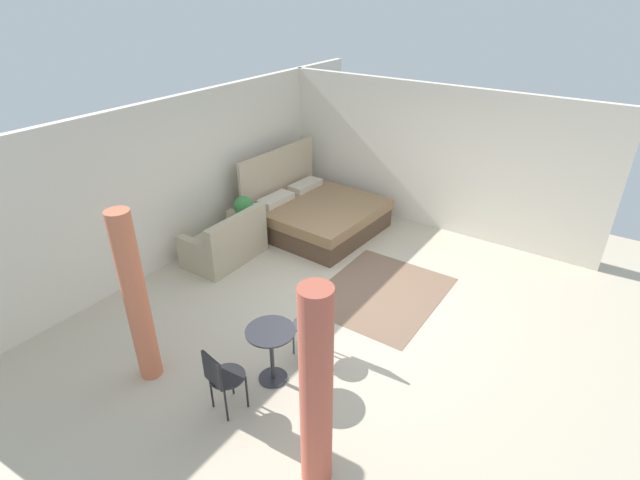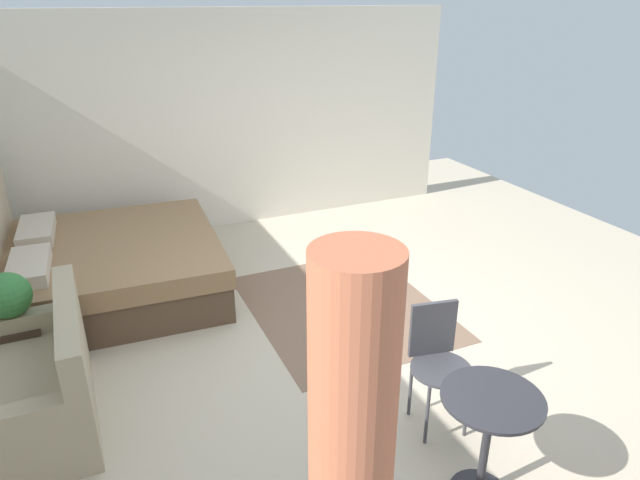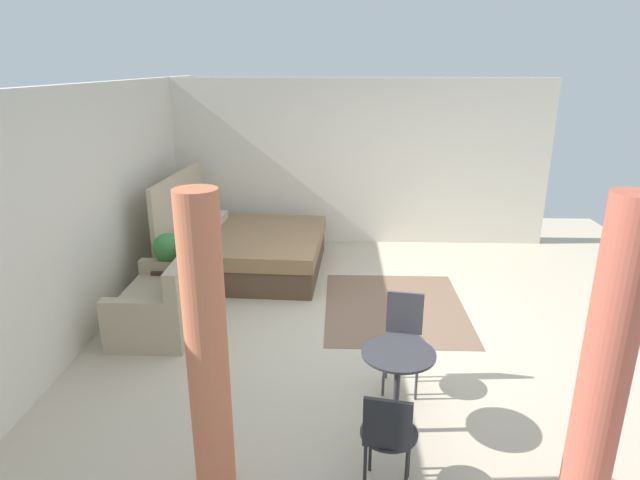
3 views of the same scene
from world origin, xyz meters
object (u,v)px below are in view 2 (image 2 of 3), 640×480
at_px(potted_plant, 7,298).
at_px(vase, 17,299).
at_px(couch, 35,389).
at_px(balcony_table, 488,429).
at_px(bed, 106,266).
at_px(cafe_chair_near_couch, 437,353).
at_px(nightstand, 21,346).

distance_m(potted_plant, vase, 0.26).
relative_size(couch, balcony_table, 1.81).
xyz_separation_m(potted_plant, balcony_table, (-2.33, -2.51, -0.21)).
distance_m(couch, balcony_table, 2.95).
height_order(bed, balcony_table, bed).
bearing_deg(balcony_table, cafe_chair_near_couch, -10.13).
relative_size(couch, nightstand, 2.69).
distance_m(balcony_table, cafe_chair_near_couch, 0.69).
distance_m(bed, cafe_chair_near_couch, 3.40).
distance_m(bed, nightstand, 1.28).
distance_m(bed, couch, 1.86).
distance_m(nightstand, potted_plant, 0.49).
distance_m(nightstand, cafe_chair_near_couch, 3.18).
relative_size(bed, vase, 9.34).
bearing_deg(nightstand, cafe_chair_near_couch, -123.51).
xyz_separation_m(couch, potted_plant, (0.61, 0.12, 0.41)).
xyz_separation_m(bed, vase, (-0.93, 0.69, 0.26)).
bearing_deg(vase, potted_plant, 172.89).
bearing_deg(vase, nightstand, 164.40).
xyz_separation_m(bed, couch, (-1.76, 0.60, -0.02)).
bearing_deg(potted_plant, couch, -169.12).
bearing_deg(balcony_table, vase, 44.25).
height_order(nightstand, cafe_chair_near_couch, cafe_chair_near_couch).
height_order(bed, cafe_chair_near_couch, bed).
distance_m(nightstand, vase, 0.37).
relative_size(nightstand, balcony_table, 0.67).
xyz_separation_m(nightstand, potted_plant, (-0.10, -0.01, 0.48)).
bearing_deg(couch, nightstand, 9.85).
relative_size(couch, potted_plant, 2.97).
bearing_deg(couch, potted_plant, 10.88).
relative_size(nightstand, vase, 2.12).
distance_m(nightstand, balcony_table, 3.51).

